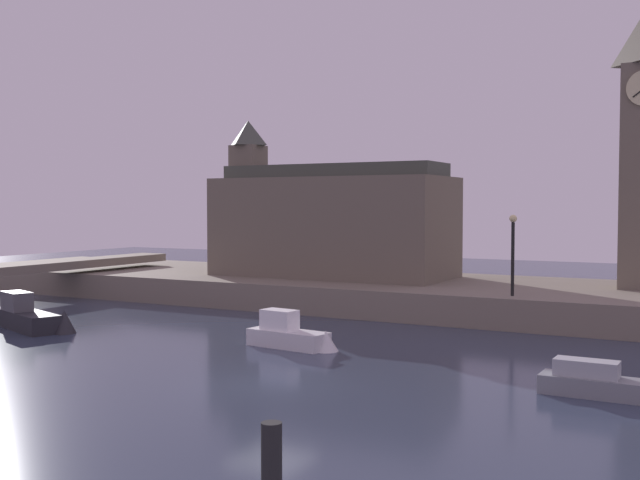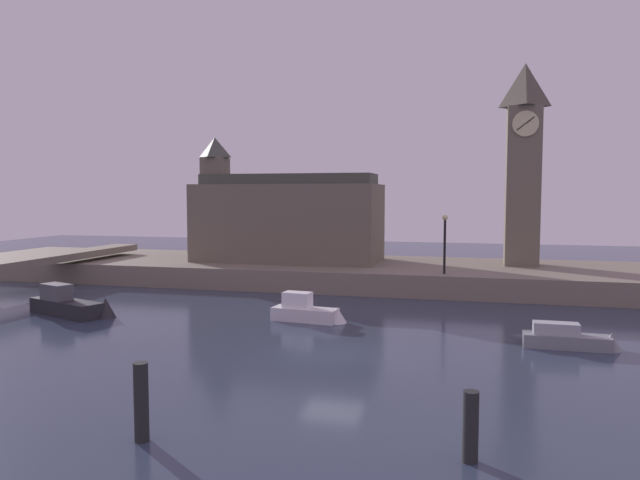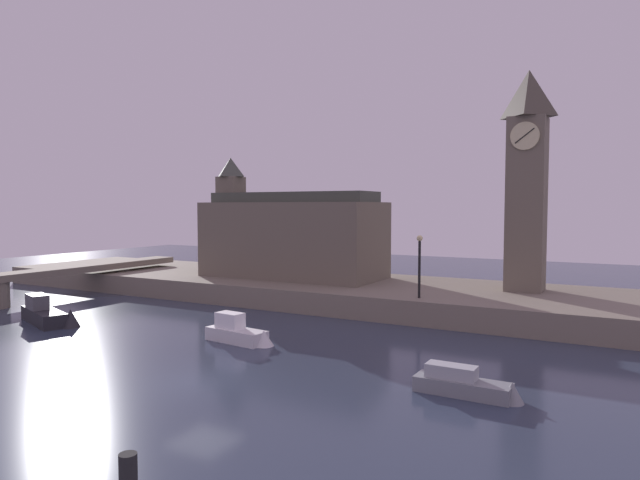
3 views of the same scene
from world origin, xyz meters
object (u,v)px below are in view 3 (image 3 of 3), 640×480
(streetlamp, at_px, (419,259))
(boat_cruiser_grey, at_px, (471,386))
(clock_tower, at_px, (527,178))
(boat_barge_dark, at_px, (48,315))
(boat_ferry_white, at_px, (241,333))
(parliament_hall, at_px, (289,235))

(streetlamp, distance_m, boat_cruiser_grey, 13.83)
(clock_tower, relative_size, boat_cruiser_grey, 3.54)
(boat_barge_dark, height_order, boat_cruiser_grey, boat_barge_dark)
(boat_ferry_white, bearing_deg, streetlamp, 55.73)
(boat_ferry_white, height_order, boat_barge_dark, boat_barge_dark)
(boat_ferry_white, bearing_deg, boat_cruiser_grey, -11.17)
(streetlamp, distance_m, boat_barge_dark, 22.72)
(clock_tower, bearing_deg, parliament_hall, -176.08)
(clock_tower, distance_m, boat_barge_dark, 31.38)
(streetlamp, relative_size, boat_barge_dark, 0.66)
(parliament_hall, bearing_deg, boat_cruiser_grey, -42.36)
(parliament_hall, xyz_separation_m, boat_ferry_white, (6.09, -14.51, -4.28))
(streetlamp, xyz_separation_m, boat_cruiser_grey, (6.10, -11.90, -3.50))
(boat_barge_dark, bearing_deg, boat_ferry_white, 8.31)
(boat_ferry_white, relative_size, boat_barge_dark, 0.71)
(parliament_hall, bearing_deg, clock_tower, 3.92)
(parliament_hall, relative_size, boat_ferry_white, 3.44)
(clock_tower, relative_size, streetlamp, 3.77)
(streetlamp, bearing_deg, boat_barge_dark, -149.73)
(parliament_hall, xyz_separation_m, boat_cruiser_grey, (18.62, -16.98, -4.39))
(streetlamp, height_order, boat_ferry_white, streetlamp)
(boat_ferry_white, bearing_deg, parliament_hall, 112.78)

